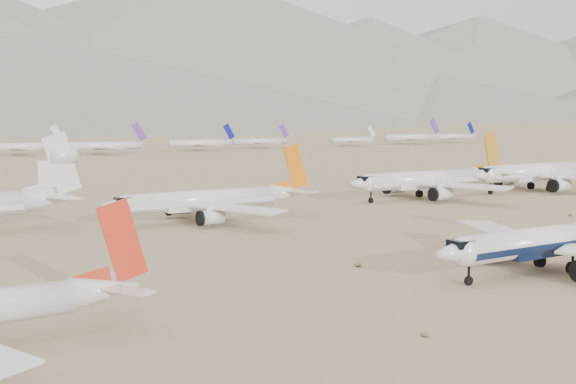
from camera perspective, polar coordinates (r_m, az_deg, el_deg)
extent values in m
cylinder|color=silver|center=(106.32, 20.01, -3.55)|extent=(32.89, 3.89, 3.89)
cube|color=black|center=(106.41, 20.00, -3.80)|extent=(32.24, 3.95, 0.87)
sphere|color=silver|center=(94.18, 13.73, -4.59)|extent=(3.89, 3.89, 3.89)
cube|color=black|center=(93.58, 13.50, -3.99)|extent=(2.72, 2.53, 0.97)
cube|color=silver|center=(115.70, 16.32, -2.97)|extent=(12.70, 20.02, 0.61)
cylinder|color=black|center=(110.53, 16.09, -4.32)|extent=(4.57, 2.80, 2.80)
cylinder|color=black|center=(95.66, 14.08, -6.81)|extent=(1.17, 0.49, 1.17)
cylinder|color=black|center=(106.44, 21.55, -5.60)|extent=(1.63, 0.97, 1.63)
cylinder|color=black|center=(109.71, 19.28, -5.16)|extent=(1.63, 0.97, 1.63)
cone|color=silver|center=(76.31, -14.26, -7.46)|extent=(7.01, 3.36, 3.36)
cube|color=silver|center=(73.63, -12.50, -7.59)|extent=(4.45, 5.82, 0.20)
cube|color=silver|center=(79.61, -14.02, -6.57)|extent=(4.45, 5.82, 0.20)
cube|color=red|center=(75.89, -12.96, -3.77)|extent=(5.31, 0.27, 8.75)
cylinder|color=silver|center=(212.65, 19.08, 1.55)|extent=(38.53, 4.67, 4.67)
cube|color=silver|center=(212.69, 19.07, 1.39)|extent=(37.76, 4.74, 1.05)
sphere|color=silver|center=(198.20, 15.53, 1.34)|extent=(4.67, 4.67, 4.67)
cube|color=black|center=(197.59, 15.40, 1.70)|extent=(3.27, 3.04, 1.17)
cylinder|color=silver|center=(205.31, 20.72, 0.51)|extent=(5.35, 3.36, 3.36)
cube|color=silver|center=(223.77, 16.88, 1.64)|extent=(14.88, 23.45, 0.72)
cylinder|color=silver|center=(217.46, 16.76, 0.96)|extent=(5.35, 3.36, 3.36)
cylinder|color=black|center=(199.50, 15.72, 0.02)|extent=(1.40, 0.58, 1.40)
cylinder|color=black|center=(212.24, 19.99, 0.32)|extent=(1.96, 1.17, 1.96)
cylinder|color=black|center=(216.35, 18.64, 0.48)|extent=(1.96, 1.17, 1.96)
cylinder|color=silver|center=(185.32, 10.64, 0.99)|extent=(35.38, 4.30, 4.30)
cube|color=silver|center=(185.37, 10.63, 0.83)|extent=(34.68, 4.36, 0.97)
sphere|color=silver|center=(174.02, 6.30, 0.71)|extent=(4.30, 4.30, 4.30)
cube|color=black|center=(173.51, 6.14, 1.09)|extent=(3.01, 2.80, 1.08)
cone|color=silver|center=(200.55, 15.29, 1.37)|extent=(8.85, 4.30, 4.30)
cube|color=silver|center=(178.31, 13.96, 0.46)|extent=(13.67, 21.54, 0.67)
cube|color=silver|center=(199.01, 16.49, 1.45)|extent=(5.62, 7.34, 0.26)
cylinder|color=silver|center=(177.88, 12.03, -0.14)|extent=(4.91, 3.10, 3.10)
cube|color=silver|center=(196.53, 8.79, 1.11)|extent=(13.67, 21.54, 0.67)
cube|color=silver|center=(204.55, 14.79, 1.63)|extent=(5.62, 7.34, 0.26)
cylinder|color=silver|center=(190.88, 8.42, 0.38)|extent=(4.91, 3.10, 3.10)
cube|color=orange|center=(201.92, 15.82, 3.13)|extent=(6.71, 0.34, 11.05)
cylinder|color=black|center=(175.15, 6.56, -0.67)|extent=(1.29, 0.54, 1.29)
cylinder|color=black|center=(184.53, 11.58, -0.31)|extent=(1.81, 1.08, 1.81)
cylinder|color=black|center=(188.95, 10.33, -0.13)|extent=(1.81, 1.08, 1.81)
cylinder|color=silver|center=(145.21, -6.75, -0.61)|extent=(31.88, 3.90, 3.90)
cube|color=silver|center=(145.27, -6.75, -0.80)|extent=(31.24, 3.95, 0.88)
sphere|color=silver|center=(139.38, -12.71, -1.02)|extent=(3.90, 3.90, 3.90)
cube|color=black|center=(139.06, -12.95, -0.60)|extent=(2.73, 2.53, 0.97)
cone|color=silver|center=(154.36, -0.09, -0.04)|extent=(7.97, 3.90, 3.90)
cube|color=silver|center=(136.35, -3.83, -1.33)|extent=(12.31, 19.40, 0.60)
cube|color=silver|center=(152.01, 1.13, 0.05)|extent=(5.06, 6.62, 0.23)
cylinder|color=silver|center=(137.70, -6.03, -2.01)|extent=(4.43, 2.81, 2.81)
cube|color=silver|center=(156.48, -7.65, -0.37)|extent=(12.31, 19.40, 0.60)
cube|color=silver|center=(158.24, -0.31, 0.30)|extent=(5.06, 6.62, 0.23)
cylinder|color=silver|center=(151.99, -8.59, -1.25)|extent=(4.43, 2.81, 2.81)
cube|color=orange|center=(154.99, 0.61, 2.04)|extent=(6.04, 0.31, 9.95)
cylinder|color=black|center=(140.24, -12.30, -2.57)|extent=(1.17, 0.49, 1.17)
cylinder|color=black|center=(143.81, -5.80, -2.14)|extent=(1.64, 0.97, 1.64)
cylinder|color=black|center=(148.70, -6.71, -1.87)|extent=(1.64, 0.97, 1.64)
cone|color=silver|center=(143.56, -18.40, -0.51)|extent=(9.59, 4.59, 4.59)
cube|color=silver|center=(139.65, -17.25, -0.42)|extent=(6.09, 7.96, 0.28)
cube|color=silver|center=(148.19, -18.09, -0.07)|extent=(6.09, 7.96, 0.28)
cube|color=silver|center=(143.56, -17.45, 2.18)|extent=(7.27, 0.37, 11.98)
cylinder|color=silver|center=(143.53, -17.37, 2.77)|extent=(4.80, 2.98, 2.98)
cylinder|color=silver|center=(385.09, -20.34, 3.38)|extent=(38.15, 3.77, 3.77)
cube|color=silver|center=(388.69, -17.77, 4.44)|extent=(7.60, 0.38, 9.57)
cube|color=silver|center=(375.44, -20.04, 3.23)|extent=(10.05, 17.56, 0.38)
cube|color=silver|center=(394.80, -20.61, 3.35)|extent=(10.05, 17.56, 0.38)
cylinder|color=silver|center=(378.14, -14.43, 3.55)|extent=(41.32, 4.08, 4.08)
cube|color=#5A328D|center=(384.01, -11.68, 4.69)|extent=(8.23, 0.41, 10.37)
cube|color=silver|center=(367.97, -13.94, 3.39)|extent=(10.89, 19.02, 0.41)
cube|color=silver|center=(388.40, -14.89, 3.52)|extent=(10.89, 19.02, 0.41)
cylinder|color=silver|center=(404.85, -6.91, 3.86)|extent=(37.36, 3.69, 3.69)
cube|color=navy|center=(412.22, -4.69, 4.79)|extent=(7.44, 0.37, 9.37)
cube|color=silver|center=(396.11, -6.33, 3.73)|extent=(9.84, 17.20, 0.37)
cube|color=silver|center=(413.69, -7.47, 3.83)|extent=(9.84, 17.20, 0.37)
cylinder|color=silver|center=(429.85, -2.22, 4.03)|extent=(35.09, 3.47, 3.47)
cube|color=#5A328D|center=(437.93, -0.33, 4.85)|extent=(6.99, 0.35, 8.80)
cube|color=silver|center=(421.98, -1.62, 3.92)|extent=(9.24, 16.15, 0.35)
cube|color=silver|center=(437.82, -2.80, 4.00)|extent=(9.24, 16.15, 0.35)
cylinder|color=silver|center=(454.85, 5.12, 4.12)|extent=(31.50, 3.11, 3.11)
cube|color=silver|center=(463.64, 6.61, 4.80)|extent=(6.27, 0.31, 7.90)
cube|color=silver|center=(448.35, 5.74, 4.02)|extent=(8.30, 14.50, 0.31)
cube|color=silver|center=(461.45, 4.52, 4.10)|extent=(8.30, 14.50, 0.31)
cylinder|color=silver|center=(486.40, 9.73, 4.27)|extent=(43.48, 4.30, 4.30)
cube|color=#5A328D|center=(499.88, 11.52, 5.12)|extent=(8.66, 0.43, 10.91)
cube|color=silver|center=(478.01, 10.62, 4.14)|extent=(11.46, 20.02, 0.43)
cube|color=silver|center=(494.96, 8.87, 4.25)|extent=(11.46, 20.02, 0.43)
cylinder|color=silver|center=(516.65, 12.93, 4.28)|extent=(35.57, 3.52, 3.52)
cube|color=navy|center=(528.30, 14.25, 4.93)|extent=(7.08, 0.35, 8.92)
cube|color=silver|center=(510.13, 13.65, 4.18)|extent=(9.37, 16.37, 0.35)
cube|color=silver|center=(523.29, 12.22, 4.26)|extent=(9.37, 16.37, 0.35)
cone|color=slate|center=(1577.12, -20.99, 9.58)|extent=(1824.00, 1824.00, 240.00)
cone|color=slate|center=(1907.05, -6.88, 11.45)|extent=(2356.00, 2356.00, 380.00)
cone|color=slate|center=(2112.30, 6.45, 9.74)|extent=(1682.00, 1682.00, 290.00)
cone|color=slate|center=(2627.29, 14.94, 9.56)|extent=(2380.00, 2380.00, 350.00)
cone|color=slate|center=(1192.55, -19.90, 8.36)|extent=(1260.00, 1260.00, 140.00)
cone|color=slate|center=(1598.13, 11.79, 7.31)|extent=(900.00, 900.00, 100.00)
ellipsoid|color=brown|center=(73.76, 10.79, -10.98)|extent=(0.84, 0.84, 0.46)
ellipsoid|color=brown|center=(104.07, 5.53, -5.74)|extent=(0.98, 0.98, 0.54)
ellipsoid|color=brown|center=(163.93, 21.42, -1.68)|extent=(0.98, 0.98, 0.54)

